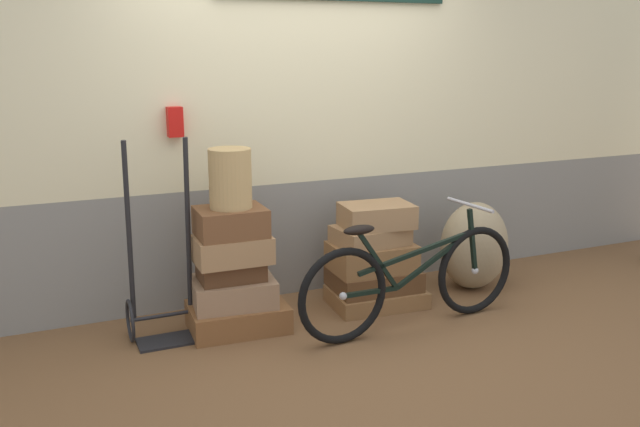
# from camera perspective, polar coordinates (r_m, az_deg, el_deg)

# --- Properties ---
(ground) EXTENTS (9.48, 5.20, 0.06)m
(ground) POSITION_cam_1_polar(r_m,az_deg,el_deg) (4.59, 1.35, -10.07)
(ground) COLOR brown
(station_building) EXTENTS (7.48, 0.74, 2.66)m
(station_building) POSITION_cam_1_polar(r_m,az_deg,el_deg) (5.01, -2.55, 8.12)
(station_building) COLOR gray
(station_building) RESTS_ON ground
(suitcase_0) EXTENTS (0.66, 0.48, 0.17)m
(suitcase_0) POSITION_cam_1_polar(r_m,az_deg,el_deg) (4.58, -6.98, -8.68)
(suitcase_0) COLOR brown
(suitcase_0) RESTS_ON ground
(suitcase_1) EXTENTS (0.57, 0.45, 0.18)m
(suitcase_1) POSITION_cam_1_polar(r_m,az_deg,el_deg) (4.52, -7.35, -6.59)
(suitcase_1) COLOR #937051
(suitcase_1) RESTS_ON suitcase_0
(suitcase_2) EXTENTS (0.43, 0.32, 0.12)m
(suitcase_2) POSITION_cam_1_polar(r_m,az_deg,el_deg) (4.47, -7.57, -4.80)
(suitcase_2) COLOR #4C2D19
(suitcase_2) RESTS_ON suitcase_1
(suitcase_3) EXTENTS (0.49, 0.33, 0.17)m
(suitcase_3) POSITION_cam_1_polar(r_m,az_deg,el_deg) (4.40, -7.43, -3.04)
(suitcase_3) COLOR #9E754C
(suitcase_3) RESTS_ON suitcase_2
(suitcase_4) EXTENTS (0.45, 0.36, 0.18)m
(suitcase_4) POSITION_cam_1_polar(r_m,az_deg,el_deg) (4.37, -7.60, -0.71)
(suitcase_4) COLOR brown
(suitcase_4) RESTS_ON suitcase_3
(suitcase_5) EXTENTS (0.70, 0.50, 0.12)m
(suitcase_5) POSITION_cam_1_polar(r_m,az_deg,el_deg) (4.98, 4.80, -7.06)
(suitcase_5) COLOR olive
(suitcase_5) RESTS_ON ground
(suitcase_6) EXTENTS (0.64, 0.49, 0.15)m
(suitcase_6) POSITION_cam_1_polar(r_m,az_deg,el_deg) (4.96, 4.58, -5.52)
(suitcase_6) COLOR brown
(suitcase_6) RESTS_ON suitcase_5
(suitcase_7) EXTENTS (0.60, 0.43, 0.20)m
(suitcase_7) POSITION_cam_1_polar(r_m,az_deg,el_deg) (4.89, 4.41, -3.69)
(suitcase_7) COLOR olive
(suitcase_7) RESTS_ON suitcase_6
(suitcase_8) EXTENTS (0.52, 0.41, 0.13)m
(suitcase_8) POSITION_cam_1_polar(r_m,az_deg,el_deg) (4.84, 4.27, -1.85)
(suitcase_8) COLOR #9E754C
(suitcase_8) RESTS_ON suitcase_7
(suitcase_9) EXTENTS (0.53, 0.39, 0.17)m
(suitcase_9) POSITION_cam_1_polar(r_m,az_deg,el_deg) (4.81, 4.84, -0.17)
(suitcase_9) COLOR #9E754C
(suitcase_9) RESTS_ON suitcase_8
(wicker_basket) EXTENTS (0.27, 0.27, 0.38)m
(wicker_basket) POSITION_cam_1_polar(r_m,az_deg,el_deg) (4.32, -7.63, 2.98)
(wicker_basket) COLOR tan
(wicker_basket) RESTS_ON suitcase_4
(luggage_trolley) EXTENTS (0.45, 0.36, 1.30)m
(luggage_trolley) POSITION_cam_1_polar(r_m,az_deg,el_deg) (4.46, -13.17, -6.60)
(luggage_trolley) COLOR black
(luggage_trolley) RESTS_ON ground
(burlap_sack) EXTENTS (0.54, 0.46, 0.69)m
(burlap_sack) POSITION_cam_1_polar(r_m,az_deg,el_deg) (5.35, 12.95, -2.67)
(burlap_sack) COLOR #9E8966
(burlap_sack) RESTS_ON ground
(bicycle) EXTENTS (1.70, 0.46, 0.81)m
(bicycle) POSITION_cam_1_polar(r_m,az_deg,el_deg) (4.52, 7.80, -5.59)
(bicycle) COLOR black
(bicycle) RESTS_ON ground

